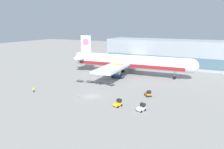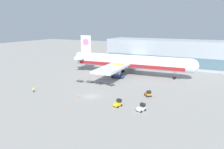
# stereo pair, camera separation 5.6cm
# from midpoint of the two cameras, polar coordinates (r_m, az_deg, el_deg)

# --- Properties ---
(ground_plane) EXTENTS (400.00, 400.00, 0.00)m
(ground_plane) POSITION_cam_midpoint_polar(r_m,az_deg,el_deg) (69.35, -5.44, -5.72)
(ground_plane) COLOR gray
(terminal_building) EXTENTS (90.00, 18.20, 14.00)m
(terminal_building) POSITION_cam_midpoint_polar(r_m,az_deg,el_deg) (121.02, 19.99, 5.04)
(terminal_building) COLOR #9EA8B2
(terminal_building) RESTS_ON ground_plane
(airplane_main) EXTENTS (58.09, 48.42, 17.00)m
(airplane_main) POSITION_cam_midpoint_polar(r_m,az_deg,el_deg) (97.09, 4.09, 3.30)
(airplane_main) COLOR silver
(airplane_main) RESTS_ON ground_plane
(scissor_lift_loader) EXTENTS (5.39, 3.67, 5.91)m
(scissor_lift_loader) POSITION_cam_midpoint_polar(r_m,az_deg,el_deg) (92.08, 1.55, 0.49)
(scissor_lift_loader) COLOR #284C99
(scissor_lift_loader) RESTS_ON ground_plane
(baggage_tug_foreground) EXTENTS (2.28, 2.76, 2.00)m
(baggage_tug_foreground) POSITION_cam_midpoint_polar(r_m,az_deg,el_deg) (58.27, 7.70, -8.60)
(baggage_tug_foreground) COLOR silver
(baggage_tug_foreground) RESTS_ON ground_plane
(baggage_tug_mid) EXTENTS (2.68, 2.78, 2.00)m
(baggage_tug_mid) POSITION_cam_midpoint_polar(r_m,az_deg,el_deg) (69.77, 9.41, -4.97)
(baggage_tug_mid) COLOR orange
(baggage_tug_mid) RESTS_ON ground_plane
(baggage_tug_far) EXTENTS (2.07, 2.69, 2.00)m
(baggage_tug_far) POSITION_cam_midpoint_polar(r_m,az_deg,el_deg) (60.81, 1.58, -7.54)
(baggage_tug_far) COLOR yellow
(baggage_tug_far) RESTS_ON ground_plane
(baggage_dolly_lead) EXTENTS (3.77, 1.87, 0.48)m
(baggage_dolly_lead) POSITION_cam_midpoint_polar(r_m,az_deg,el_deg) (87.14, -8.34, -1.61)
(baggage_dolly_lead) COLOR #56565B
(baggage_dolly_lead) RESTS_ON ground_plane
(baggage_dolly_second) EXTENTS (3.77, 1.87, 0.48)m
(baggage_dolly_second) POSITION_cam_midpoint_polar(r_m,az_deg,el_deg) (85.63, -5.83, -1.80)
(baggage_dolly_second) COLOR #56565B
(baggage_dolly_second) RESTS_ON ground_plane
(baggage_dolly_third) EXTENTS (3.77, 1.87, 0.48)m
(baggage_dolly_third) POSITION_cam_midpoint_polar(r_m,az_deg,el_deg) (83.29, -3.39, -2.18)
(baggage_dolly_third) COLOR #56565B
(baggage_dolly_third) RESTS_ON ground_plane
(baggage_dolly_trail) EXTENTS (3.77, 1.87, 0.48)m
(baggage_dolly_trail) POSITION_cam_midpoint_polar(r_m,az_deg,el_deg) (81.17, -0.41, -2.57)
(baggage_dolly_trail) COLOR #56565B
(baggage_dolly_trail) RESTS_ON ground_plane
(ground_crew_near) EXTENTS (0.45, 0.41, 1.77)m
(ground_crew_near) POSITION_cam_midpoint_polar(r_m,az_deg,el_deg) (77.34, -19.87, -3.66)
(ground_crew_near) COLOR black
(ground_crew_near) RESTS_ON ground_plane
(traffic_cone_near) EXTENTS (0.40, 0.40, 0.65)m
(traffic_cone_near) POSITION_cam_midpoint_polar(r_m,az_deg,el_deg) (64.24, 1.20, -6.91)
(traffic_cone_near) COLOR black
(traffic_cone_near) RESTS_ON ground_plane
(traffic_cone_far) EXTENTS (0.40, 0.40, 0.78)m
(traffic_cone_far) POSITION_cam_midpoint_polar(r_m,az_deg,el_deg) (69.10, -8.84, -5.56)
(traffic_cone_far) COLOR black
(traffic_cone_far) RESTS_ON ground_plane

